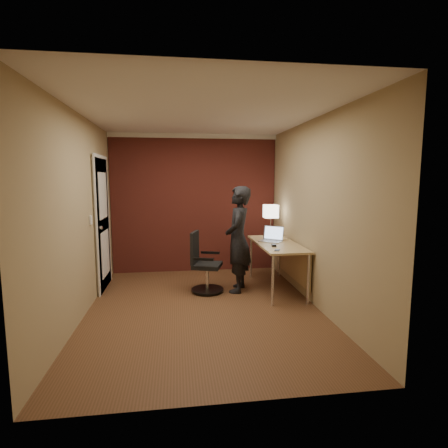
{
  "coord_description": "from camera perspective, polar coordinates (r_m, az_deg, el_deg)",
  "views": [
    {
      "loc": [
        -0.33,
        -4.44,
        1.71
      ],
      "look_at": [
        0.35,
        0.55,
        1.05
      ],
      "focal_mm": 28.0,
      "sensor_mm": 36.0,
      "label": 1
    }
  ],
  "objects": [
    {
      "name": "room",
      "position": [
        5.99,
        -7.22,
        4.13
      ],
      "size": [
        4.0,
        4.0,
        4.0
      ],
      "color": "brown",
      "rests_on": "ground"
    },
    {
      "name": "desk",
      "position": [
        5.45,
        9.32,
        -4.36
      ],
      "size": [
        0.6,
        1.5,
        0.73
      ],
      "color": "tan",
      "rests_on": "ground"
    },
    {
      "name": "desk_lamp",
      "position": [
        5.98,
        7.64,
        2.0
      ],
      "size": [
        0.22,
        0.22,
        0.54
      ],
      "color": "silver",
      "rests_on": "desk"
    },
    {
      "name": "laptop",
      "position": [
        5.53,
        7.84,
        -2.14
      ],
      "size": [
        0.42,
        0.41,
        0.23
      ],
      "color": "silver",
      "rests_on": "desk"
    },
    {
      "name": "mouse",
      "position": [
        5.12,
        8.14,
        -3.46
      ],
      "size": [
        0.07,
        0.11,
        0.03
      ],
      "primitive_type": "cube",
      "rotation": [
        0.0,
        0.0,
        -0.11
      ],
      "color": "black",
      "rests_on": "desk"
    },
    {
      "name": "phone",
      "position": [
        4.84,
        8.67,
        -4.22
      ],
      "size": [
        0.1,
        0.13,
        0.01
      ],
      "primitive_type": "cube",
      "rotation": [
        0.0,
        0.0,
        -0.44
      ],
      "color": "black",
      "rests_on": "desk"
    },
    {
      "name": "office_chair",
      "position": [
        5.31,
        -3.36,
        -6.87
      ],
      "size": [
        0.51,
        0.56,
        0.9
      ],
      "color": "black",
      "rests_on": "ground"
    },
    {
      "name": "person",
      "position": [
        5.27,
        2.32,
        -2.5
      ],
      "size": [
        0.54,
        0.67,
        1.6
      ],
      "primitive_type": "imported",
      "rotation": [
        0.0,
        0.0,
        -1.88
      ],
      "color": "black",
      "rests_on": "ground"
    }
  ]
}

